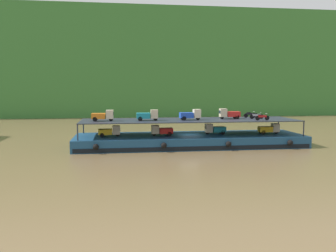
{
  "coord_description": "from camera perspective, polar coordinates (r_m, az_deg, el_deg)",
  "views": [
    {
      "loc": [
        -9.37,
        -46.71,
        7.57
      ],
      "look_at": [
        -2.88,
        0.0,
        2.7
      ],
      "focal_mm": 38.9,
      "sensor_mm": 36.0,
      "label": 1
    }
  ],
  "objects": [
    {
      "name": "mini_truck_upper_fore",
      "position": [
        47.26,
        3.56,
        1.78
      ],
      "size": [
        2.77,
        1.25,
        1.38
      ],
      "color": "#1E47B7",
      "rests_on": "cargo_rack"
    },
    {
      "name": "motorcycle_upper_stbd",
      "position": [
        52.44,
        12.73,
        1.77
      ],
      "size": [
        1.9,
        0.55,
        0.87
      ],
      "color": "black",
      "rests_on": "cargo_rack"
    },
    {
      "name": "mini_truck_upper_stern",
      "position": [
        46.34,
        -10.15,
        1.62
      ],
      "size": [
        2.77,
        1.25,
        1.38
      ],
      "color": "orange",
      "rests_on": "cargo_rack"
    },
    {
      "name": "mini_truck_lower_mid",
      "position": [
        48.95,
        7.35,
        -0.46
      ],
      "size": [
        2.75,
        1.22,
        1.38
      ],
      "color": "teal",
      "rests_on": "cargo_barge"
    },
    {
      "name": "motorcycle_upper_centre",
      "position": [
        50.38,
        13.7,
        1.59
      ],
      "size": [
        1.9,
        0.55,
        0.87
      ],
      "color": "black",
      "rests_on": "cargo_rack"
    },
    {
      "name": "mini_truck_upper_mid",
      "position": [
        46.32,
        -3.2,
        1.7
      ],
      "size": [
        2.78,
        1.26,
        1.38
      ],
      "color": "teal",
      "rests_on": "cargo_rack"
    },
    {
      "name": "cargo_barge",
      "position": [
        48.1,
        3.4,
        -2.27
      ],
      "size": [
        29.8,
        8.82,
        1.5
      ],
      "color": "navy",
      "rests_on": "ground"
    },
    {
      "name": "hillside_far_bank",
      "position": [
        113.25,
        -3.19,
        10.55
      ],
      "size": [
        126.31,
        36.21,
        29.8
      ],
      "color": "#387533",
      "rests_on": "ground"
    },
    {
      "name": "motorcycle_upper_port",
      "position": [
        48.27,
        14.55,
        1.39
      ],
      "size": [
        1.9,
        0.55,
        0.87
      ],
      "color": "black",
      "rests_on": "cargo_rack"
    },
    {
      "name": "mini_truck_lower_stern",
      "position": [
        46.58,
        -9.14,
        -0.81
      ],
      "size": [
        2.79,
        1.28,
        1.38
      ],
      "color": "gold",
      "rests_on": "cargo_barge"
    },
    {
      "name": "cargo_rack",
      "position": [
        47.82,
        3.42,
        0.93
      ],
      "size": [
        28.2,
        7.47,
        2.0
      ],
      "color": "#232833",
      "rests_on": "cargo_barge"
    },
    {
      "name": "mini_truck_lower_fore",
      "position": [
        50.66,
        15.58,
        -0.42
      ],
      "size": [
        2.78,
        1.26,
        1.38
      ],
      "color": "gold",
      "rests_on": "cargo_barge"
    },
    {
      "name": "mini_truck_lower_aft",
      "position": [
        46.93,
        -1.0,
        -0.69
      ],
      "size": [
        2.77,
        1.26,
        1.38
      ],
      "color": "red",
      "rests_on": "cargo_barge"
    },
    {
      "name": "ground_plane",
      "position": [
        48.24,
        3.39,
        -3.14
      ],
      "size": [
        400.0,
        400.0,
        0.0
      ],
      "primitive_type": "plane",
      "color": "brown"
    },
    {
      "name": "mini_truck_upper_bow",
      "position": [
        49.68,
        9.56,
        1.91
      ],
      "size": [
        2.76,
        1.23,
        1.38
      ],
      "color": "red",
      "rests_on": "cargo_rack"
    }
  ]
}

